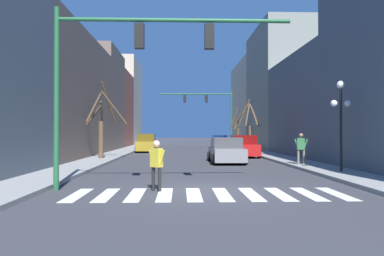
# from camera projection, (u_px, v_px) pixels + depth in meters

# --- Properties ---
(ground_plane) EXTENTS (240.00, 240.00, 0.00)m
(ground_plane) POSITION_uv_depth(u_px,v_px,m) (207.00, 191.00, 12.36)
(ground_plane) COLOR #38383D
(sidewalk_left) EXTENTS (2.20, 90.00, 0.15)m
(sidewalk_left) POSITION_uv_depth(u_px,v_px,m) (12.00, 189.00, 12.16)
(sidewalk_left) COLOR gray
(sidewalk_left) RESTS_ON ground_plane
(building_row_left) EXTENTS (6.00, 57.96, 13.04)m
(building_row_left) POSITION_uv_depth(u_px,v_px,m) (79.00, 93.00, 35.23)
(building_row_left) COLOR #515B66
(building_row_left) RESTS_ON ground_plane
(building_row_right) EXTENTS (6.00, 54.40, 13.36)m
(building_row_right) POSITION_uv_depth(u_px,v_px,m) (301.00, 92.00, 34.97)
(building_row_right) COLOR #515B66
(building_row_right) RESTS_ON ground_plane
(crosswalk_stripes) EXTENTS (8.55, 2.60, 0.01)m
(crosswalk_stripes) POSITION_uv_depth(u_px,v_px,m) (208.00, 194.00, 11.65)
(crosswalk_stripes) COLOR white
(crosswalk_stripes) RESTS_ON ground_plane
(traffic_signal_near) EXTENTS (7.96, 0.28, 6.12)m
(traffic_signal_near) POSITION_uv_depth(u_px,v_px,m) (128.00, 56.00, 12.55)
(traffic_signal_near) COLOR #236038
(traffic_signal_near) RESTS_ON ground_plane
(traffic_signal_far) EXTENTS (8.33, 0.28, 6.69)m
(traffic_signal_far) POSITION_uv_depth(u_px,v_px,m) (210.00, 106.00, 42.65)
(traffic_signal_far) COLOR #236038
(traffic_signal_far) RESTS_ON ground_plane
(street_lamp_right_corner) EXTENTS (0.95, 0.36, 4.17)m
(street_lamp_right_corner) POSITION_uv_depth(u_px,v_px,m) (341.00, 107.00, 17.25)
(street_lamp_right_corner) COLOR black
(street_lamp_right_corner) RESTS_ON sidewalk_right
(car_driving_away_lane) EXTENTS (1.97, 4.69, 1.78)m
(car_driving_away_lane) POSITION_uv_depth(u_px,v_px,m) (147.00, 144.00, 36.72)
(car_driving_away_lane) COLOR #A38423
(car_driving_away_lane) RESTS_ON ground_plane
(car_parked_left_far) EXTENTS (2.15, 4.89, 1.61)m
(car_parked_left_far) POSITION_uv_depth(u_px,v_px,m) (226.00, 151.00, 23.79)
(car_parked_left_far) COLOR gray
(car_parked_left_far) RESTS_ON ground_plane
(car_parked_right_near) EXTENTS (2.18, 4.21, 1.70)m
(car_parked_right_near) POSITION_uv_depth(u_px,v_px,m) (243.00, 147.00, 29.16)
(car_parked_right_near) COLOR red
(car_parked_right_near) RESTS_ON ground_plane
(car_parked_left_near) EXTENTS (2.07, 4.42, 1.55)m
(car_parked_left_near) POSITION_uv_depth(u_px,v_px,m) (220.00, 142.00, 46.72)
(car_parked_left_near) COLOR navy
(car_parked_left_near) RESTS_ON ground_plane
(pedestrian_near_right_corner) EXTENTS (0.60, 0.53, 1.67)m
(pedestrian_near_right_corner) POSITION_uv_depth(u_px,v_px,m) (156.00, 161.00, 12.33)
(pedestrian_near_right_corner) COLOR black
(pedestrian_near_right_corner) RESTS_ON ground_plane
(pedestrian_crossing_street) EXTENTS (0.73, 0.36, 1.73)m
(pedestrian_crossing_street) POSITION_uv_depth(u_px,v_px,m) (301.00, 146.00, 20.73)
(pedestrian_crossing_street) COLOR #7A705B
(pedestrian_crossing_street) RESTS_ON sidewalk_right
(street_tree_right_far) EXTENTS (2.91, 2.96, 5.08)m
(street_tree_right_far) POSITION_uv_depth(u_px,v_px,m) (248.00, 125.00, 36.51)
(street_tree_right_far) COLOR brown
(street_tree_right_far) RESTS_ON sidewalk_right
(street_tree_left_far) EXTENTS (2.98, 2.13, 5.32)m
(street_tree_left_far) POSITION_uv_depth(u_px,v_px,m) (102.00, 126.00, 25.97)
(street_tree_left_far) COLOR brown
(street_tree_left_far) RESTS_ON sidewalk_left
(street_tree_right_mid) EXTENTS (1.20, 2.20, 4.74)m
(street_tree_right_mid) POSITION_uv_depth(u_px,v_px,m) (237.00, 132.00, 44.57)
(street_tree_right_mid) COLOR brown
(street_tree_right_mid) RESTS_ON sidewalk_right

